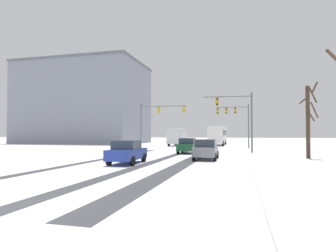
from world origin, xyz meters
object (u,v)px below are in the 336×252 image
at_px(traffic_signal_far_right, 235,116).
at_px(car_blue_third, 127,152).
at_px(car_grey_second, 206,149).
at_px(bus_oncoming, 218,134).
at_px(car_dark_green_lead, 188,146).
at_px(traffic_signal_far_left, 157,116).
at_px(office_building_far_left_block, 85,104).
at_px(bare_tree_sidewalk_mid, 309,119).
at_px(box_truck_delivery, 178,136).
at_px(traffic_signal_near_right, 238,112).

relative_size(traffic_signal_far_right, car_blue_third, 1.56).
relative_size(car_grey_second, bus_oncoming, 0.37).
bearing_deg(car_dark_green_lead, bus_oncoming, 86.41).
height_order(car_grey_second, bus_oncoming, bus_oncoming).
distance_m(traffic_signal_far_left, office_building_far_left_block, 29.30).
bearing_deg(office_building_far_left_block, bus_oncoming, -9.69).
bearing_deg(bare_tree_sidewalk_mid, traffic_signal_far_right, 110.10).
height_order(traffic_signal_far_left, box_truck_delivery, traffic_signal_far_left).
bearing_deg(traffic_signal_far_left, traffic_signal_near_right, -35.48).
distance_m(car_dark_green_lead, bare_tree_sidewalk_mid, 11.84).
height_order(traffic_signal_far_right, car_grey_second, traffic_signal_far_right).
distance_m(traffic_signal_far_left, car_grey_second, 19.22).
distance_m(car_grey_second, bus_oncoming, 29.38).
xyz_separation_m(box_truck_delivery, office_building_far_left_block, (-23.81, 8.84, 7.33)).
xyz_separation_m(traffic_signal_near_right, bare_tree_sidewalk_mid, (5.80, -5.00, -1.03)).
bearing_deg(car_grey_second, traffic_signal_near_right, 73.14).
distance_m(box_truck_delivery, bare_tree_sidewalk_mid, 27.81).
bearing_deg(office_building_far_left_block, box_truck_delivery, -20.37).
height_order(traffic_signal_near_right, car_blue_third, traffic_signal_near_right).
xyz_separation_m(traffic_signal_far_right, car_grey_second, (-1.98, -20.44, -3.93)).
bearing_deg(car_grey_second, traffic_signal_far_left, 118.95).
distance_m(car_grey_second, bare_tree_sidewalk_mid, 9.24).
xyz_separation_m(car_grey_second, bus_oncoming, (-1.31, 29.32, 1.18)).
bearing_deg(traffic_signal_far_right, box_truck_delivery, 152.23).
height_order(car_dark_green_lead, box_truck_delivery, box_truck_delivery).
relative_size(traffic_signal_far_right, traffic_signal_far_left, 0.95).
xyz_separation_m(traffic_signal_near_right, traffic_signal_far_right, (-0.50, 12.24, 0.37)).
xyz_separation_m(box_truck_delivery, bare_tree_sidewalk_mid, (16.27, -22.48, 1.71)).
xyz_separation_m(car_dark_green_lead, box_truck_delivery, (-5.25, 18.97, 0.82)).
distance_m(box_truck_delivery, office_building_far_left_block, 26.43).
bearing_deg(bare_tree_sidewalk_mid, car_dark_green_lead, 162.31).
height_order(traffic_signal_far_right, bare_tree_sidewalk_mid, traffic_signal_far_right).
bearing_deg(box_truck_delivery, car_dark_green_lead, -74.53).
distance_m(traffic_signal_far_left, car_dark_green_lead, 12.28).
xyz_separation_m(traffic_signal_near_right, car_blue_third, (-7.42, -12.72, -3.56)).
height_order(box_truck_delivery, bare_tree_sidewalk_mid, bare_tree_sidewalk_mid).
bearing_deg(bare_tree_sidewalk_mid, bus_oncoming, 110.19).
bearing_deg(traffic_signal_near_right, office_building_far_left_block, 142.48).
bearing_deg(office_building_far_left_block, car_blue_third, -55.48).
relative_size(car_dark_green_lead, bus_oncoming, 0.37).
xyz_separation_m(traffic_signal_far_right, office_building_far_left_block, (-33.77, 14.08, 4.21)).
relative_size(bus_oncoming, bare_tree_sidewalk_mid, 1.72).
bearing_deg(traffic_signal_near_right, box_truck_delivery, 120.91).
bearing_deg(car_grey_second, office_building_far_left_block, 132.63).
relative_size(traffic_signal_far_left, bus_oncoming, 0.62).
bearing_deg(car_dark_green_lead, bare_tree_sidewalk_mid, -17.69).
bearing_deg(traffic_signal_far_right, traffic_signal_far_left, -160.32).
height_order(traffic_signal_near_right, box_truck_delivery, traffic_signal_near_right).
height_order(car_dark_green_lead, office_building_far_left_block, office_building_far_left_block).
distance_m(car_grey_second, car_blue_third, 6.69).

